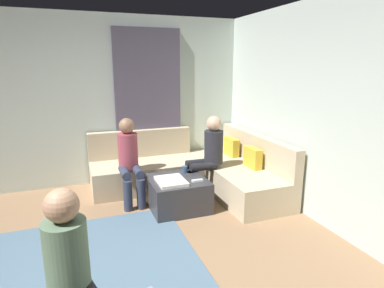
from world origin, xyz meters
name	(u,v)px	position (x,y,z in m)	size (l,w,h in m)	color
wall_back	(366,122)	(0.00, 2.94, 1.35)	(6.00, 0.12, 2.70)	silver
wall_left	(65,103)	(-2.94, 0.00, 1.35)	(0.12, 6.00, 2.70)	silver
curtain_panel	(148,106)	(-2.84, 1.30, 1.25)	(0.06, 1.10, 2.50)	#595166
area_rug	(87,286)	(-0.20, 0.10, 0.01)	(2.60, 2.20, 0.01)	slate
sectional_couch	(197,171)	(-2.08, 1.88, 0.28)	(2.10, 2.55, 0.87)	#C6B593
ottoman	(178,193)	(-1.48, 1.36, 0.21)	(0.76, 0.76, 0.42)	#333338
folded_blanket	(171,181)	(-1.38, 1.24, 0.44)	(0.44, 0.36, 0.04)	white
coffee_mug	(185,169)	(-1.70, 1.54, 0.47)	(0.08, 0.08, 0.10)	#334C72
game_remote	(197,180)	(-1.30, 1.58, 0.43)	(0.05, 0.15, 0.02)	white
person_on_couch_back	(208,153)	(-1.79, 1.93, 0.66)	(0.30, 0.60, 1.20)	black
person_on_couch_side	(129,157)	(-1.93, 0.80, 0.66)	(0.60, 0.30, 1.20)	#2D3347
person_on_armchair	(72,273)	(0.53, 0.03, 0.64)	(0.61, 0.40, 1.18)	black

